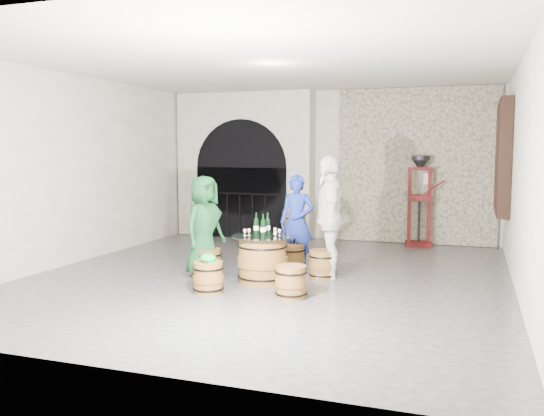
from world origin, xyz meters
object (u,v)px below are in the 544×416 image
(wine_bottle_center, at_px, (263,227))
(wine_bottle_left, at_px, (256,226))
(barrel_stool_left, at_px, (208,263))
(barrel_table, at_px, (263,260))
(side_barrel, at_px, (293,227))
(barrel_stool_near_right, at_px, (291,282))
(person_green, at_px, (204,226))
(barrel_stool_near_left, at_px, (208,277))
(person_white, at_px, (329,217))
(person_blue, at_px, (297,222))
(barrel_stool_right, at_px, (323,265))
(wine_bottle_right, at_px, (268,226))
(barrel_stool_far, at_px, (292,258))
(corking_press, at_px, (420,194))

(wine_bottle_center, bearing_deg, wine_bottle_left, 141.62)
(barrel_stool_left, xyz_separation_m, wine_bottle_left, (0.81, -0.04, 0.61))
(barrel_table, height_order, barrel_stool_left, barrel_table)
(side_barrel, bearing_deg, barrel_stool_near_right, -73.19)
(barrel_table, distance_m, barrel_stool_near_right, 0.95)
(barrel_stool_left, height_order, person_green, person_green)
(barrel_stool_near_left, bearing_deg, barrel_table, 58.87)
(person_white, bearing_deg, barrel_table, -68.35)
(person_blue, bearing_deg, barrel_stool_right, -42.59)
(barrel_stool_near_left, distance_m, wine_bottle_right, 1.25)
(barrel_stool_far, relative_size, wine_bottle_center, 1.32)
(wine_bottle_left, relative_size, side_barrel, 0.49)
(wine_bottle_right, height_order, corking_press, corking_press)
(barrel_stool_near_left, distance_m, wine_bottle_left, 1.13)
(wine_bottle_left, distance_m, side_barrel, 3.59)
(barrel_stool_far, height_order, barrel_stool_near_left, same)
(barrel_stool_near_left, bearing_deg, barrel_stool_near_right, 6.18)
(barrel_stool_left, bearing_deg, wine_bottle_center, -9.60)
(barrel_stool_right, bearing_deg, person_white, 36.75)
(barrel_stool_near_left, bearing_deg, barrel_stool_right, 47.81)
(person_white, distance_m, wine_bottle_right, 0.94)
(wine_bottle_left, bearing_deg, person_white, 29.89)
(wine_bottle_center, height_order, wine_bottle_right, same)
(wine_bottle_center, distance_m, corking_press, 4.47)
(barrel_stool_right, bearing_deg, barrel_table, -143.25)
(barrel_stool_right, distance_m, side_barrel, 3.33)
(barrel_stool_left, distance_m, barrel_stool_far, 1.37)
(barrel_stool_near_right, xyz_separation_m, person_green, (-1.64, 0.81, 0.56))
(person_blue, relative_size, person_white, 0.83)
(barrel_table, height_order, corking_press, corking_press)
(barrel_table, distance_m, person_blue, 1.18)
(person_green, relative_size, wine_bottle_right, 4.74)
(barrel_stool_far, xyz_separation_m, barrel_stool_near_right, (0.49, -1.61, 0.00))
(wine_bottle_left, relative_size, wine_bottle_center, 1.00)
(corking_press, bearing_deg, barrel_table, -125.44)
(barrel_stool_near_right, distance_m, barrel_stool_near_left, 1.14)
(barrel_table, distance_m, wine_bottle_center, 0.48)
(barrel_stool_near_left, relative_size, corking_press, 0.24)
(barrel_stool_far, bearing_deg, person_blue, 80.12)
(person_green, distance_m, person_blue, 1.52)
(barrel_stool_near_left, distance_m, wine_bottle_center, 1.10)
(barrel_table, xyz_separation_m, person_green, (-0.99, 0.12, 0.43))
(person_green, bearing_deg, wine_bottle_left, -78.48)
(wine_bottle_center, bearing_deg, barrel_stool_near_left, -124.08)
(wine_bottle_center, bearing_deg, barrel_stool_far, 82.10)
(barrel_stool_far, distance_m, side_barrel, 2.78)
(person_green, xyz_separation_m, wine_bottle_right, (1.02, 0.03, 0.05))
(barrel_table, bearing_deg, person_white, 36.75)
(barrel_stool_far, height_order, wine_bottle_left, wine_bottle_left)
(barrel_stool_near_right, bearing_deg, barrel_table, 133.49)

